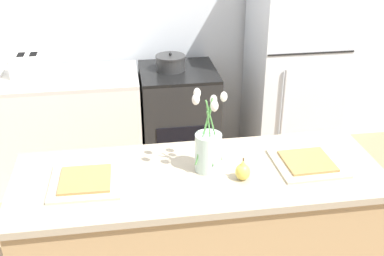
# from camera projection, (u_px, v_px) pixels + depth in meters

# --- Properties ---
(back_wall) EXTENTS (5.20, 0.08, 2.70)m
(back_wall) POSITION_uv_depth(u_px,v_px,m) (159.00, 1.00, 3.91)
(back_wall) COLOR silver
(back_wall) RESTS_ON ground_plane
(kitchen_island) EXTENTS (1.80, 0.66, 0.94)m
(kitchen_island) POSITION_uv_depth(u_px,v_px,m) (199.00, 249.00, 2.54)
(kitchen_island) COLOR tan
(kitchen_island) RESTS_ON ground_plane
(back_counter) EXTENTS (1.68, 0.60, 0.89)m
(back_counter) POSITION_uv_depth(u_px,v_px,m) (34.00, 131.00, 3.82)
(back_counter) COLOR silver
(back_counter) RESTS_ON ground_plane
(stove_range) EXTENTS (0.60, 0.61, 0.89)m
(stove_range) POSITION_uv_depth(u_px,v_px,m) (179.00, 121.00, 3.98)
(stove_range) COLOR black
(stove_range) RESTS_ON ground_plane
(refrigerator) EXTENTS (0.68, 0.67, 1.75)m
(refrigerator) POSITION_uv_depth(u_px,v_px,m) (294.00, 66.00, 3.91)
(refrigerator) COLOR silver
(refrigerator) RESTS_ON ground_plane
(flower_vase) EXTENTS (0.17, 0.16, 0.42)m
(flower_vase) POSITION_uv_depth(u_px,v_px,m) (208.00, 148.00, 2.30)
(flower_vase) COLOR silver
(flower_vase) RESTS_ON kitchen_island
(pear_figurine) EXTENTS (0.07, 0.07, 0.12)m
(pear_figurine) POSITION_uv_depth(u_px,v_px,m) (243.00, 171.00, 2.26)
(pear_figurine) COLOR #E5CC4C
(pear_figurine) RESTS_ON kitchen_island
(plate_setting_left) EXTENTS (0.33, 0.33, 0.02)m
(plate_setting_left) POSITION_uv_depth(u_px,v_px,m) (85.00, 180.00, 2.25)
(plate_setting_left) COLOR beige
(plate_setting_left) RESTS_ON kitchen_island
(plate_setting_right) EXTENTS (0.33, 0.33, 0.02)m
(plate_setting_right) POSITION_uv_depth(u_px,v_px,m) (307.00, 162.00, 2.40)
(plate_setting_right) COLOR beige
(plate_setting_right) RESTS_ON kitchen_island
(toaster) EXTENTS (0.28, 0.18, 0.17)m
(toaster) POSITION_uv_depth(u_px,v_px,m) (29.00, 65.00, 3.62)
(toaster) COLOR silver
(toaster) RESTS_ON back_counter
(cooking_pot) EXTENTS (0.23, 0.23, 0.14)m
(cooking_pot) POSITION_uv_depth(u_px,v_px,m) (170.00, 63.00, 3.76)
(cooking_pot) COLOR #2D2D2D
(cooking_pot) RESTS_ON stove_range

